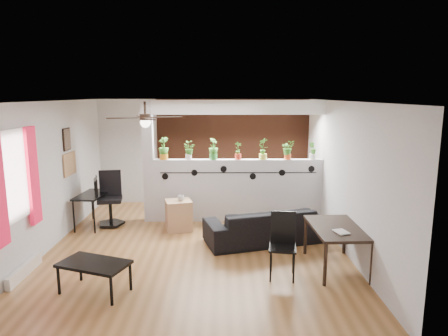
# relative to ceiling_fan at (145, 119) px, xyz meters

# --- Properties ---
(room_shell) EXTENTS (6.30, 7.10, 2.90)m
(room_shell) POSITION_rel_ceiling_fan_xyz_m (0.80, 0.30, -1.01)
(room_shell) COLOR brown
(room_shell) RESTS_ON ground
(partition_wall) EXTENTS (3.60, 0.18, 1.35)m
(partition_wall) POSITION_rel_ceiling_fan_xyz_m (1.60, 1.80, -1.64)
(partition_wall) COLOR #BCBCC1
(partition_wall) RESTS_ON ground
(ceiling_header) EXTENTS (3.60, 0.18, 0.30)m
(ceiling_header) POSITION_rel_ceiling_fan_xyz_m (1.60, 1.80, 0.14)
(ceiling_header) COLOR white
(ceiling_header) RESTS_ON room_shell
(pier_column) EXTENTS (0.22, 0.20, 2.60)m
(pier_column) POSITION_rel_ceiling_fan_xyz_m (-0.31, 1.80, -1.01)
(pier_column) COLOR #BCBCC1
(pier_column) RESTS_ON ground
(brick_panel) EXTENTS (3.90, 0.05, 2.60)m
(brick_panel) POSITION_rel_ceiling_fan_xyz_m (1.60, 3.27, -1.01)
(brick_panel) COLOR #AB5231
(brick_panel) RESTS_ON ground
(vine_decal) EXTENTS (3.31, 0.01, 0.30)m
(vine_decal) POSITION_rel_ceiling_fan_xyz_m (1.60, 1.70, -1.23)
(vine_decal) COLOR black
(vine_decal) RESTS_ON partition_wall
(window_assembly) EXTENTS (0.09, 1.30, 1.55)m
(window_assembly) POSITION_rel_ceiling_fan_xyz_m (-1.76, -0.90, -0.81)
(window_assembly) COLOR white
(window_assembly) RESTS_ON room_shell
(baseboard_heater) EXTENTS (0.08, 1.00, 0.18)m
(baseboard_heater) POSITION_rel_ceiling_fan_xyz_m (-1.74, -0.90, -2.22)
(baseboard_heater) COLOR silver
(baseboard_heater) RESTS_ON ground
(corkboard) EXTENTS (0.03, 0.60, 0.45)m
(corkboard) POSITION_rel_ceiling_fan_xyz_m (-1.78, 1.25, -0.96)
(corkboard) COLOR #A0754D
(corkboard) RESTS_ON room_shell
(framed_art) EXTENTS (0.03, 0.34, 0.44)m
(framed_art) POSITION_rel_ceiling_fan_xyz_m (-1.78, 1.20, -0.46)
(framed_art) COLOR #8C7259
(framed_art) RESTS_ON room_shell
(ceiling_fan) EXTENTS (1.19, 1.19, 0.43)m
(ceiling_fan) POSITION_rel_ceiling_fan_xyz_m (0.00, 0.00, 0.00)
(ceiling_fan) COLOR black
(ceiling_fan) RESTS_ON room_shell
(potted_plant_0) EXTENTS (0.31, 0.28, 0.47)m
(potted_plant_0) POSITION_rel_ceiling_fan_xyz_m (0.02, 1.80, -0.71)
(potted_plant_0) COLOR orange
(potted_plant_0) RESTS_ON partition_wall
(potted_plant_1) EXTENTS (0.24, 0.22, 0.38)m
(potted_plant_1) POSITION_rel_ceiling_fan_xyz_m (0.55, 1.80, -0.76)
(potted_plant_1) COLOR white
(potted_plant_1) RESTS_ON partition_wall
(potted_plant_2) EXTENTS (0.27, 0.29, 0.45)m
(potted_plant_2) POSITION_rel_ceiling_fan_xyz_m (1.07, 1.80, -0.73)
(potted_plant_2) COLOR #328C34
(potted_plant_2) RESTS_ON partition_wall
(potted_plant_3) EXTENTS (0.24, 0.22, 0.38)m
(potted_plant_3) POSITION_rel_ceiling_fan_xyz_m (1.60, 1.80, -0.76)
(potted_plant_3) COLOR red
(potted_plant_3) RESTS_ON partition_wall
(potted_plant_4) EXTENTS (0.31, 0.29, 0.46)m
(potted_plant_4) POSITION_rel_ceiling_fan_xyz_m (2.13, 1.80, -0.72)
(potted_plant_4) COLOR #E1E24F
(potted_plant_4) RESTS_ON partition_wall
(potted_plant_5) EXTENTS (0.22, 0.18, 0.41)m
(potted_plant_5) POSITION_rel_ceiling_fan_xyz_m (2.65, 1.80, -0.75)
(potted_plant_5) COLOR #E64D1B
(potted_plant_5) RESTS_ON partition_wall
(potted_plant_6) EXTENTS (0.21, 0.19, 0.37)m
(potted_plant_6) POSITION_rel_ceiling_fan_xyz_m (3.18, 1.80, -0.77)
(potted_plant_6) COLOR white
(potted_plant_6) RESTS_ON partition_wall
(sofa) EXTENTS (2.24, 1.37, 0.61)m
(sofa) POSITION_rel_ceiling_fan_xyz_m (2.06, 0.53, -2.01)
(sofa) COLOR black
(sofa) RESTS_ON ground
(cube_shelf) EXTENTS (0.60, 0.56, 0.61)m
(cube_shelf) POSITION_rel_ceiling_fan_xyz_m (0.38, 1.19, -2.01)
(cube_shelf) COLOR tan
(cube_shelf) RESTS_ON ground
(cup) EXTENTS (0.17, 0.17, 0.11)m
(cup) POSITION_rel_ceiling_fan_xyz_m (0.43, 1.19, -1.65)
(cup) COLOR gray
(cup) RESTS_ON cube_shelf
(computer_desk) EXTENTS (0.59, 1.00, 0.69)m
(computer_desk) POSITION_rel_ceiling_fan_xyz_m (-1.43, 1.44, -1.69)
(computer_desk) COLOR black
(computer_desk) RESTS_ON ground
(monitor) EXTENTS (0.30, 0.14, 0.17)m
(monitor) POSITION_rel_ceiling_fan_xyz_m (-1.43, 1.59, -1.54)
(monitor) COLOR black
(monitor) RESTS_ON computer_desk
(office_chair) EXTENTS (0.58, 0.58, 1.12)m
(office_chair) POSITION_rel_ceiling_fan_xyz_m (-1.08, 1.53, -1.82)
(office_chair) COLOR black
(office_chair) RESTS_ON ground
(dining_table) EXTENTS (0.80, 1.28, 0.68)m
(dining_table) POSITION_rel_ceiling_fan_xyz_m (3.05, -0.64, -1.70)
(dining_table) COLOR black
(dining_table) RESTS_ON ground
(book) EXTENTS (0.23, 0.28, 0.02)m
(book) POSITION_rel_ceiling_fan_xyz_m (2.95, -0.94, -1.62)
(book) COLOR gray
(book) RESTS_ON dining_table
(folding_chair) EXTENTS (0.45, 0.45, 0.98)m
(folding_chair) POSITION_rel_ceiling_fan_xyz_m (2.17, -0.88, -1.73)
(folding_chair) COLOR black
(folding_chair) RESTS_ON ground
(coffee_table) EXTENTS (1.06, 0.82, 0.44)m
(coffee_table) POSITION_rel_ceiling_fan_xyz_m (-0.51, -1.41, -1.92)
(coffee_table) COLOR black
(coffee_table) RESTS_ON ground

